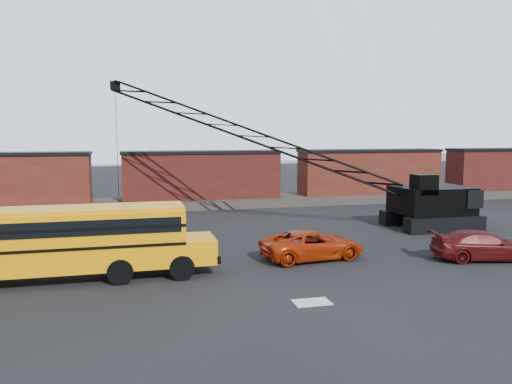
# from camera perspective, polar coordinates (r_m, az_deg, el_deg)

# --- Properties ---
(ground) EXTENTS (160.00, 160.00, 0.00)m
(ground) POSITION_cam_1_polar(r_m,az_deg,el_deg) (22.93, 1.67, -9.41)
(ground) COLOR black
(ground) RESTS_ON ground
(gravel_berm) EXTENTS (120.00, 5.00, 0.70)m
(gravel_berm) POSITION_cam_1_polar(r_m,az_deg,el_deg) (44.02, -6.16, -1.17)
(gravel_berm) COLOR #47413A
(gravel_berm) RESTS_ON ground
(boxcar_west_near) EXTENTS (13.70, 3.10, 4.17)m
(boxcar_west_near) POSITION_cam_1_polar(r_m,az_deg,el_deg) (44.47, -27.08, 1.33)
(boxcar_west_near) COLOR #431713
(boxcar_west_near) RESTS_ON gravel_berm
(boxcar_mid) EXTENTS (13.70, 3.10, 4.17)m
(boxcar_mid) POSITION_cam_1_polar(r_m,az_deg,el_deg) (43.76, -6.20, 1.96)
(boxcar_mid) COLOR #521817
(boxcar_mid) RESTS_ON gravel_berm
(boxcar_east_near) EXTENTS (13.70, 3.10, 4.17)m
(boxcar_east_near) POSITION_cam_1_polar(r_m,az_deg,el_deg) (48.62, 12.83, 2.30)
(boxcar_east_near) COLOR #431713
(boxcar_east_near) RESTS_ON gravel_berm
(boxcar_east_far) EXTENTS (13.70, 3.10, 4.17)m
(boxcar_east_far) POSITION_cam_1_polar(r_m,az_deg,el_deg) (57.66, 27.17, 2.40)
(boxcar_east_far) COLOR #521817
(boxcar_east_far) RESTS_ON gravel_berm
(snow_patch) EXTENTS (1.40, 0.90, 0.02)m
(snow_patch) POSITION_cam_1_polar(r_m,az_deg,el_deg) (19.46, 6.42, -12.41)
(snow_patch) COLOR silver
(snow_patch) RESTS_ON ground
(school_bus) EXTENTS (11.65, 2.65, 3.19)m
(school_bus) POSITION_cam_1_polar(r_m,az_deg,el_deg) (23.07, -19.93, -5.13)
(school_bus) COLOR #FF9F05
(school_bus) RESTS_ON ground
(red_pickup) EXTENTS (5.54, 3.00, 1.47)m
(red_pickup) POSITION_cam_1_polar(r_m,az_deg,el_deg) (25.68, 6.47, -6.00)
(red_pickup) COLOR #B22908
(red_pickup) RESTS_ON ground
(maroon_suv) EXTENTS (5.39, 3.07, 1.47)m
(maroon_suv) POSITION_cam_1_polar(r_m,az_deg,el_deg) (27.85, 24.47, -5.57)
(maroon_suv) COLOR #500E0E
(maroon_suv) RESTS_ON ground
(crawler_crane) EXTENTS (23.84, 10.41, 10.23)m
(crawler_crane) POSITION_cam_1_polar(r_m,az_deg,el_deg) (34.53, 0.46, 6.11)
(crawler_crane) COLOR black
(crawler_crane) RESTS_ON ground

